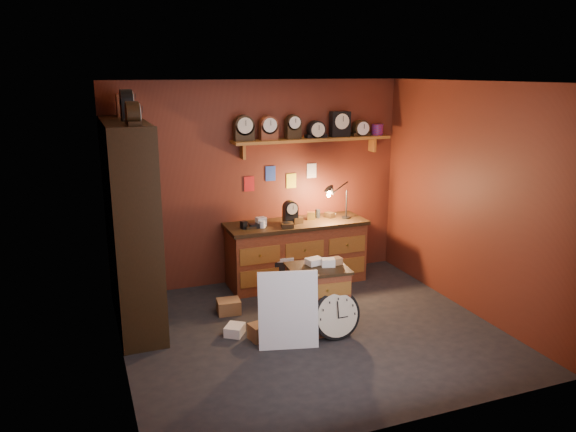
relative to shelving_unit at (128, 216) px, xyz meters
The scene contains 11 objects.
floor 2.40m from the shelving_unit, 28.68° to the right, with size 4.00×4.00×0.00m, color black.
room_shell 2.09m from the shelving_unit, 25.39° to the right, with size 4.02×3.62×2.71m.
shelving_unit is the anchor object (origin of this frame).
workbench 2.38m from the shelving_unit, 12.70° to the left, with size 1.89×0.66×1.36m.
low_cabinet 2.26m from the shelving_unit, 26.03° to the right, with size 0.68×0.59×0.82m.
big_round_clock 2.52m from the shelving_unit, 31.12° to the right, with size 0.54×0.17×0.54m.
white_panel 2.24m from the shelving_unit, 39.54° to the right, with size 0.62×0.03×0.83m, color silver.
mini_fridge 2.17m from the shelving_unit, 12.47° to the left, with size 0.56×0.58×0.47m.
floor_box_a 1.59m from the shelving_unit, ahead, with size 0.27×0.23×0.17m, color #9A6D43.
floor_box_b 1.71m from the shelving_unit, 37.03° to the right, with size 0.18×0.22×0.11m, color white.
floor_box_c 1.93m from the shelving_unit, 37.68° to the right, with size 0.23×0.19×0.17m, color #9A6D43.
Camera 1 is at (-2.28, -5.22, 2.81)m, focal length 35.00 mm.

